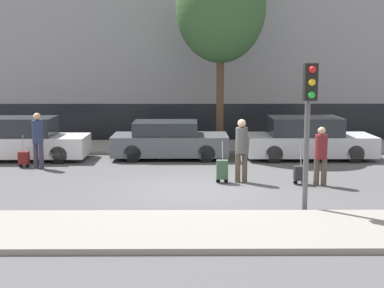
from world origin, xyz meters
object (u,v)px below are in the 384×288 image
parked_car_1 (169,141)px  trolley_left (24,158)px  pedestrian_right (321,153)px  pedestrian_left (38,137)px  parked_car_2 (308,139)px  parked_car_0 (24,140)px  traffic_light (309,107)px  bare_tree_near_crossing (221,8)px  trolley_center (222,170)px  pedestrian_center (241,146)px  trolley_right (300,173)px

parked_car_1 → trolley_left: (-4.63, -1.68, -0.31)m
parked_car_1 → pedestrian_right: (4.30, -4.33, 0.29)m
pedestrian_left → pedestrian_right: (8.41, -2.48, -0.10)m
parked_car_2 → trolley_left: parked_car_2 is taller
parked_car_1 → parked_car_0: bearing=-177.2°
traffic_light → bare_tree_near_crossing: 9.38m
parked_car_0 → trolley_center: 7.66m
pedestrian_center → trolley_right: pedestrian_center is taller
traffic_light → parked_car_0: bearing=140.6°
parked_car_2 → trolley_right: 4.26m
pedestrian_left → bare_tree_near_crossing: bare_tree_near_crossing is taller
parked_car_0 → parked_car_2: (9.94, 0.16, -0.00)m
trolley_left → pedestrian_right: 9.34m
pedestrian_right → bare_tree_near_crossing: (-2.41, 6.01, 4.46)m
parked_car_2 → pedestrian_right: (-0.59, -4.24, 0.24)m
parked_car_2 → pedestrian_left: bearing=-168.9°
parked_car_0 → pedestrian_left: size_ratio=2.39×
parked_car_1 → trolley_left: 4.94m
trolley_right → bare_tree_near_crossing: (-1.88, 5.87, 5.06)m
trolley_center → pedestrian_right: (2.67, -0.34, 0.54)m
parked_car_0 → parked_car_1: 5.05m
traffic_light → bare_tree_near_crossing: size_ratio=0.45×
pedestrian_left → traffic_light: 9.18m
parked_car_2 → pedestrian_center: pedestrian_center is taller
pedestrian_center → pedestrian_right: 2.18m
pedestrian_left → trolley_right: size_ratio=1.69×
parked_car_2 → pedestrian_left: 9.18m
parked_car_0 → parked_car_1: bearing=2.8°
parked_car_2 → pedestrian_center: bearing=-125.6°
trolley_center → trolley_right: (2.14, -0.20, -0.07)m
trolley_center → bare_tree_near_crossing: size_ratio=0.16×
parked_car_1 → pedestrian_left: bearing=-155.7°
parked_car_1 → traffic_light: bearing=-65.0°
trolley_left → trolley_center: (6.26, -2.30, 0.07)m
trolley_center → bare_tree_near_crossing: bearing=87.4°
parked_car_0 → trolley_right: (8.82, -3.94, -0.37)m
pedestrian_right → bare_tree_near_crossing: 7.86m
parked_car_2 → trolley_center: (-3.27, -3.90, -0.30)m
pedestrian_center → trolley_center: (-0.54, -0.09, -0.64)m
pedestrian_left → bare_tree_near_crossing: bearing=48.1°
trolley_right → parked_car_0: bearing=155.9°
parked_car_2 → trolley_center: parked_car_2 is taller
parked_car_2 → pedestrian_left: size_ratio=2.48×
parked_car_1 → trolley_right: 5.64m
trolley_center → pedestrian_right: bearing=-7.2°
pedestrian_right → trolley_right: (-0.53, 0.14, -0.60)m
parked_car_0 → traffic_light: 10.93m
pedestrian_center → parked_car_1: bearing=109.9°
pedestrian_right → pedestrian_left: bearing=178.3°
parked_car_1 → trolley_left: parked_car_1 is taller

